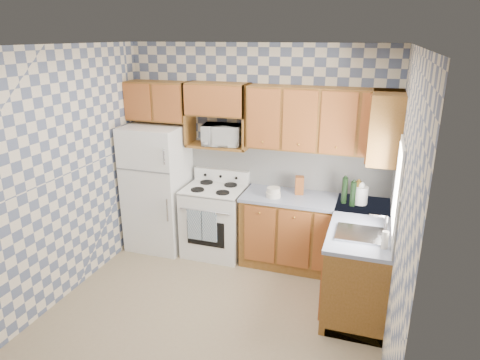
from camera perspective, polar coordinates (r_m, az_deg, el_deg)
name	(u,v)px	position (r m, az deg, el deg)	size (l,w,h in m)	color
floor	(213,313)	(4.73, -3.57, -17.31)	(3.40, 3.40, 0.00)	#867356
back_wall	(257,152)	(5.53, 2.26, 3.74)	(3.40, 0.02, 2.70)	#505B77
right_wall	(399,216)	(3.82, 20.49, -4.53)	(0.02, 3.20, 2.70)	#505B77
backsplash_back	(287,166)	(5.47, 6.24, 1.84)	(2.60, 0.01, 0.56)	white
backsplash_right	(395,199)	(4.62, 19.92, -2.44)	(0.01, 1.60, 0.56)	white
refrigerator	(158,188)	(5.84, -10.89, -0.99)	(0.75, 0.70, 1.68)	white
stove_body	(215,221)	(5.68, -3.35, -5.49)	(0.76, 0.65, 0.90)	white
cooktop	(214,189)	(5.51, -3.44, -1.17)	(0.76, 0.65, 0.03)	silver
backguard	(222,175)	(5.72, -2.45, 0.62)	(0.76, 0.08, 0.17)	white
dish_towel_left	(195,225)	(5.41, -6.07, -5.93)	(0.19, 0.03, 0.40)	navy
dish_towel_right	(209,227)	(5.34, -4.09, -6.23)	(0.19, 0.03, 0.40)	navy
base_cabinets_back	(313,234)	(5.41, 9.73, -7.17)	(1.75, 0.60, 0.88)	brown
base_cabinets_right	(359,261)	(4.93, 15.53, -10.36)	(0.60, 1.60, 0.88)	brown
countertop_back	(315,200)	(5.22, 10.00, -2.65)	(1.77, 0.63, 0.04)	gray
countertop_right	(362,223)	(4.73, 15.95, -5.48)	(0.63, 1.60, 0.04)	gray
upper_cabinets_back	(322,120)	(5.10, 10.84, 7.90)	(1.75, 0.33, 0.74)	brown
upper_cabinets_fridge	(158,101)	(5.74, -10.83, 10.31)	(0.82, 0.33, 0.50)	brown
upper_cabinets_right	(386,127)	(4.88, 18.88, 6.73)	(0.33, 0.70, 0.74)	brown
microwave_shelf	(218,146)	(5.50, -2.94, 4.57)	(0.80, 0.33, 0.03)	brown
microwave	(222,135)	(5.45, -2.41, 6.05)	(0.48, 0.33, 0.27)	white
sink	(361,234)	(4.40, 15.80, -6.99)	(0.48, 0.40, 0.03)	#B7B7BC
window	(398,187)	(4.21, 20.30, -0.92)	(0.02, 0.66, 0.86)	silver
bottle_0	(345,190)	(5.10, 13.76, -1.35)	(0.07, 0.07, 0.31)	black
bottle_1	(353,194)	(5.05, 14.82, -1.80)	(0.07, 0.07, 0.29)	black
bottle_2	(358,192)	(5.14, 15.45, -1.59)	(0.07, 0.07, 0.27)	brown
knife_block	(299,185)	(5.30, 7.92, -0.70)	(0.10, 0.10, 0.22)	brown
electric_kettle	(361,195)	(5.15, 15.78, -1.95)	(0.16, 0.16, 0.21)	white
food_containers	(273,192)	(5.18, 4.49, -1.65)	(0.18, 0.18, 0.12)	beige
soap_bottle	(385,240)	(4.17, 18.77, -7.58)	(0.06, 0.06, 0.17)	beige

